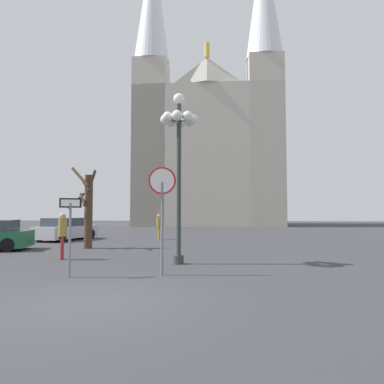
% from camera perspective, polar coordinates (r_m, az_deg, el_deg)
% --- Properties ---
extents(ground_plane, '(120.00, 120.00, 0.00)m').
position_cam_1_polar(ground_plane, '(7.55, -16.44, -17.31)').
color(ground_plane, '#38383D').
extents(cathedral, '(19.20, 13.14, 38.96)m').
position_cam_1_polar(cathedral, '(46.84, 2.77, 9.01)').
color(cathedral, '#BCB5A5').
rests_on(cathedral, ground).
extents(stop_sign, '(0.80, 0.16, 3.16)m').
position_cam_1_polar(stop_sign, '(10.02, -5.02, -1.10)').
color(stop_sign, slate).
rests_on(stop_sign, ground).
extents(one_way_arrow_sign, '(0.56, 0.28, 2.22)m').
position_cam_1_polar(one_way_arrow_sign, '(10.23, -19.80, -5.51)').
color(one_way_arrow_sign, slate).
rests_on(one_way_arrow_sign, ground).
extents(street_lamp, '(1.36, 1.36, 6.12)m').
position_cam_1_polar(street_lamp, '(12.33, -2.22, 8.80)').
color(street_lamp, '#2D3833').
rests_on(street_lamp, ground).
extents(bare_tree, '(1.22, 1.64, 4.06)m').
position_cam_1_polar(bare_tree, '(17.85, -17.14, -2.56)').
color(bare_tree, '#473323').
rests_on(bare_tree, ground).
extents(parked_car_far_silver, '(2.81, 4.62, 1.43)m').
position_cam_1_polar(parked_car_far_silver, '(23.55, -20.42, -5.92)').
color(parked_car_far_silver, '#B7B7BC').
rests_on(parked_car_far_silver, ground).
extents(pedestrian_walking, '(0.32, 0.32, 1.68)m').
position_cam_1_polar(pedestrian_walking, '(22.64, -5.59, -5.37)').
color(pedestrian_walking, olive).
rests_on(pedestrian_walking, ground).
extents(pedestrian_standing, '(0.32, 0.32, 1.79)m').
position_cam_1_polar(pedestrian_standing, '(14.09, -20.94, -6.15)').
color(pedestrian_standing, maroon).
rests_on(pedestrian_standing, ground).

